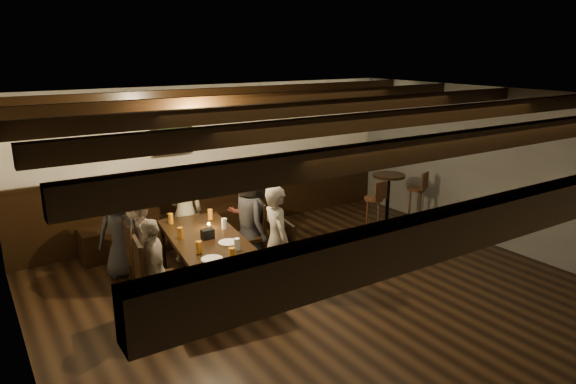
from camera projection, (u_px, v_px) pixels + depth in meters
room at (239, 186)px, 7.25m from camera, size 7.00×7.00×7.00m
dining_table at (207, 242)px, 6.34m from camera, size 1.07×1.96×0.70m
chair_left_near at (143, 266)px, 6.53m from camera, size 0.45×0.45×0.88m
chair_left_far at (158, 294)px, 5.74m from camera, size 0.49×0.49×0.96m
chair_right_near at (249, 247)px, 7.12m from camera, size 0.47×0.47×0.92m
chair_right_far at (275, 272)px, 6.34m from camera, size 0.47×0.47×0.91m
person_bench_left at (121, 233)px, 6.76m from camera, size 0.63×0.45×1.19m
person_bench_centre at (185, 213)px, 7.23m from camera, size 0.56×0.40×1.42m
person_bench_right at (248, 212)px, 7.49m from camera, size 0.69×0.57×1.29m
person_left_near at (138, 240)px, 6.42m from camera, size 0.57×0.87×1.27m
person_left_far at (153, 270)px, 5.65m from camera, size 0.38×0.73×1.18m
person_right_near at (250, 218)px, 7.02m from camera, size 0.53×0.73×1.39m
person_right_far at (277, 240)px, 6.24m from camera, size 0.39×0.54×1.38m
pint_a at (171, 219)px, 6.79m from camera, size 0.07×0.07×0.14m
pint_b at (210, 214)px, 6.97m from camera, size 0.07×0.07×0.14m
pint_c at (180, 233)px, 6.26m from camera, size 0.07×0.07×0.14m
pint_d at (224, 224)px, 6.60m from camera, size 0.07×0.07×0.14m
pint_e at (199, 247)px, 5.82m from camera, size 0.07×0.07×0.14m
pint_f at (237, 244)px, 5.91m from camera, size 0.07×0.07×0.14m
pint_g at (232, 254)px, 5.63m from camera, size 0.07×0.07×0.14m
plate_near at (212, 259)px, 5.65m from camera, size 0.24×0.24×0.01m
plate_far at (228, 242)px, 6.13m from camera, size 0.24×0.24×0.01m
condiment_caddy at (208, 234)px, 6.26m from camera, size 0.15×0.10×0.12m
candle at (209, 227)px, 6.62m from camera, size 0.05×0.05×0.05m
high_top_table at (388, 193)px, 8.53m from camera, size 0.53×0.53×0.94m
bar_stool_left at (373, 217)px, 8.17m from camera, size 0.30×0.32×0.96m
bar_stool_right at (415, 206)px, 8.74m from camera, size 0.33×0.34×0.96m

